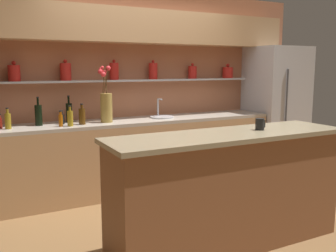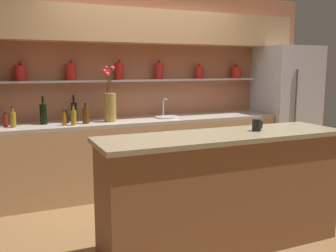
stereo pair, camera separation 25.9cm
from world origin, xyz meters
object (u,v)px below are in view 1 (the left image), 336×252
bottle_oil_4 (70,118)px  bottle_sauce_5 (0,122)px  bottle_wine_1 (38,115)px  bottle_wine_7 (69,112)px  coffee_mug (260,124)px  bottle_oil_0 (8,121)px  flower_vase (106,104)px  bottle_sauce_6 (62,119)px  bottle_sauce_2 (61,120)px  refrigerator (276,109)px  sink_fixture (162,116)px  bottle_spirit_3 (82,116)px

bottle_oil_4 → bottle_sauce_5: bearing=165.9°
bottle_wine_1 → bottle_wine_7: bearing=16.7°
bottle_wine_1 → coffee_mug: size_ratio=3.14×
bottle_wine_1 → bottle_oil_4: bearing=-33.4°
bottle_oil_0 → bottle_wine_1: 0.35m
flower_vase → bottle_wine_7: flower_vase is taller
bottle_wine_1 → bottle_sauce_5: size_ratio=2.03×
coffee_mug → flower_vase: bearing=115.9°
bottle_oil_0 → bottle_sauce_5: 0.11m
bottle_wine_1 → bottle_sauce_5: (-0.41, -0.02, -0.06)m
bottle_oil_0 → bottle_sauce_6: (0.59, 0.09, -0.03)m
bottle_sauce_2 → bottle_wine_1: bearing=138.5°
refrigerator → bottle_wine_7: size_ratio=5.81×
refrigerator → sink_fixture: refrigerator is taller
bottle_spirit_3 → bottle_sauce_5: (-0.87, 0.12, -0.03)m
bottle_sauce_2 → bottle_sauce_6: bearing=74.7°
bottle_sauce_2 → bottle_spirit_3: 0.26m
bottle_sauce_2 → bottle_wine_7: (0.16, 0.30, 0.04)m
refrigerator → bottle_oil_4: (-3.18, -0.12, 0.07)m
bottle_wine_7 → coffee_mug: 2.33m
bottle_oil_0 → bottle_sauce_2: bearing=-9.1°
bottle_sauce_2 → bottle_spirit_3: size_ratio=0.74×
flower_vase → bottle_oil_4: flower_vase is taller
bottle_sauce_5 → bottle_wine_7: size_ratio=0.50×
refrigerator → flower_vase: refrigerator is taller
bottle_sauce_2 → flower_vase: bearing=9.3°
refrigerator → bottle_spirit_3: size_ratio=7.70×
sink_fixture → bottle_spirit_3: (-1.08, -0.11, 0.08)m
bottle_oil_0 → bottle_sauce_5: bottle_oil_0 is taller
refrigerator → bottle_oil_0: refrigerator is taller
sink_fixture → bottle_sauce_6: 1.29m
refrigerator → bottle_oil_0: bearing=-179.8°
bottle_oil_0 → bottle_spirit_3: bottle_spirit_3 is taller
bottle_oil_0 → bottle_sauce_2: bottle_oil_0 is taller
flower_vase → bottle_sauce_6: flower_vase is taller
bottle_wine_7 → bottle_sauce_2: bearing=-118.7°
bottle_spirit_3 → bottle_sauce_5: size_ratio=1.51×
bottle_wine_7 → flower_vase: bearing=-26.9°
bottle_wine_1 → bottle_oil_0: bearing=-163.5°
bottle_sauce_2 → refrigerator: bearing=1.7°
bottle_oil_0 → bottle_sauce_6: bearing=9.0°
sink_fixture → bottle_sauce_2: size_ratio=1.71×
bottle_oil_4 → coffee_mug: bearing=-51.4°
bottle_wine_1 → bottle_spirit_3: size_ratio=1.35×
bottle_oil_4 → coffee_mug: bottle_oil_4 is taller
bottle_spirit_3 → bottle_sauce_6: (-0.20, 0.14, -0.03)m
bottle_sauce_5 → bottle_sauce_2: bearing=-14.6°
bottle_wine_7 → bottle_spirit_3: bearing=-70.1°
flower_vase → sink_fixture: bearing=4.2°
sink_fixture → bottle_oil_0: 1.88m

